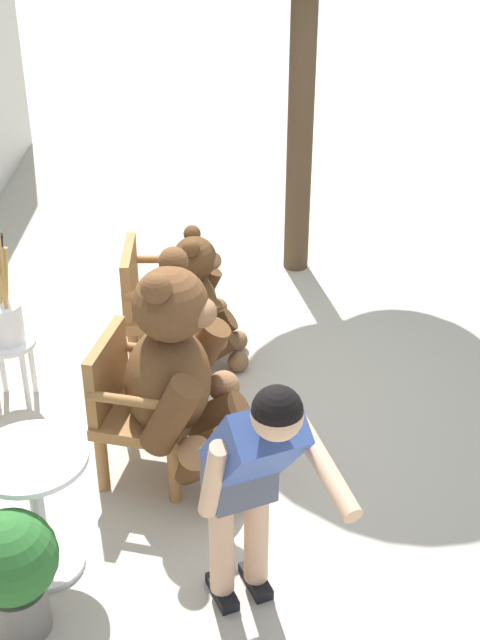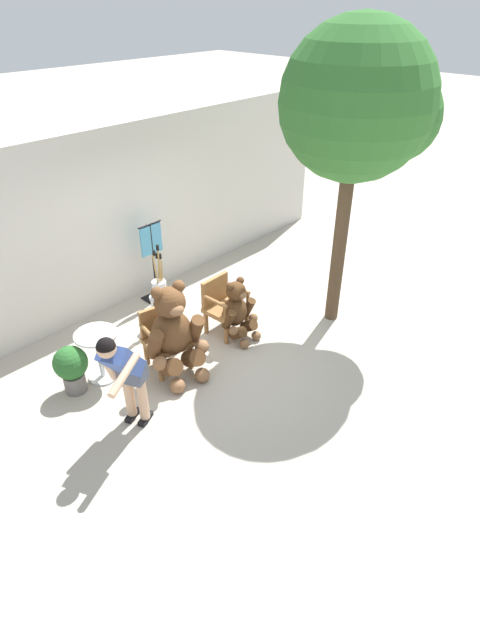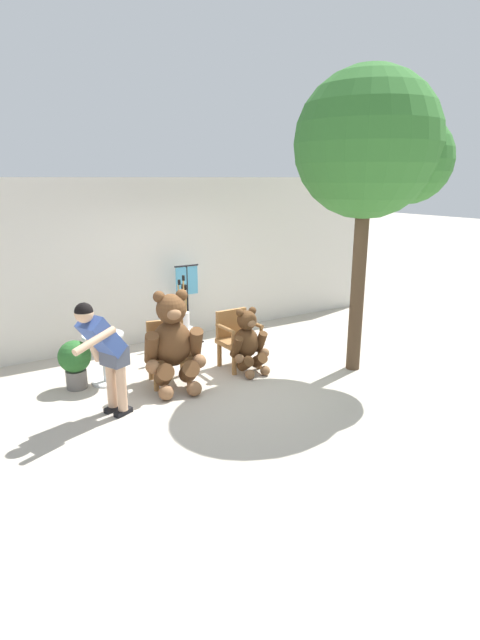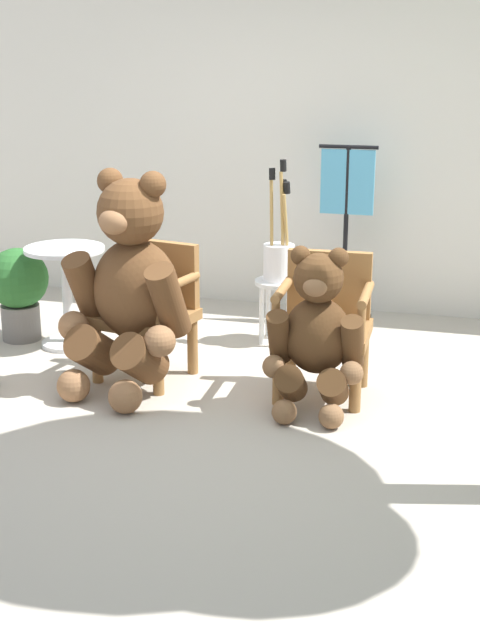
% 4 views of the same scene
% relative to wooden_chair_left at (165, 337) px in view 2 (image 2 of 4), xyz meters
% --- Properties ---
extents(ground_plane, '(60.00, 60.00, 0.00)m').
position_rel_wooden_chair_left_xyz_m(ground_plane, '(0.56, -0.48, -0.46)').
color(ground_plane, '#B2A899').
extents(back_wall, '(10.00, 0.16, 2.80)m').
position_rel_wooden_chair_left_xyz_m(back_wall, '(0.56, 1.92, 0.94)').
color(back_wall, beige).
rests_on(back_wall, ground).
extents(wooden_chair_left, '(0.66, 0.63, 0.86)m').
position_rel_wooden_chair_left_xyz_m(wooden_chair_left, '(0.00, 0.00, 0.00)').
color(wooden_chair_left, olive).
rests_on(wooden_chair_left, ground).
extents(wooden_chair_right, '(0.58, 0.54, 0.86)m').
position_rel_wooden_chair_left_xyz_m(wooden_chair_right, '(1.14, 0.00, 0.00)').
color(wooden_chair_right, olive).
rests_on(wooden_chair_right, ground).
extents(teddy_bear_large, '(0.85, 0.85, 1.37)m').
position_rel_wooden_chair_left_xyz_m(teddy_bear_large, '(-0.03, -0.25, 0.21)').
color(teddy_bear_large, brown).
rests_on(teddy_bear_large, ground).
extents(teddy_bear_small, '(0.59, 0.56, 0.98)m').
position_rel_wooden_chair_left_xyz_m(teddy_bear_small, '(1.14, -0.29, 0.02)').
color(teddy_bear_small, '#4C3019').
rests_on(teddy_bear_small, ground).
extents(person_visitor, '(0.74, 0.69, 1.47)m').
position_rel_wooden_chair_left_xyz_m(person_visitor, '(-1.07, -0.64, 0.43)').
color(person_visitor, black).
rests_on(person_visitor, ground).
extents(white_stool, '(0.34, 0.34, 0.46)m').
position_rel_wooden_chair_left_xyz_m(white_stool, '(0.65, 0.88, -0.11)').
color(white_stool, silver).
rests_on(white_stool, ground).
extents(brush_bucket, '(0.22, 0.22, 0.86)m').
position_rel_wooden_chair_left_xyz_m(brush_bucket, '(0.65, 0.88, 0.18)').
color(brush_bucket, white).
rests_on(brush_bucket, white_stool).
extents(round_side_table, '(0.56, 0.56, 0.72)m').
position_rel_wooden_chair_left_xyz_m(round_side_table, '(-0.78, 0.41, -0.01)').
color(round_side_table, silver).
rests_on(round_side_table, ground).
extents(patio_tree, '(2.09, 1.99, 4.22)m').
position_rel_wooden_chair_left_xyz_m(patio_tree, '(2.66, -1.06, 2.71)').
color(patio_tree, '#473523').
rests_on(patio_tree, ground).
extents(potted_plant, '(0.44, 0.44, 0.68)m').
position_rel_wooden_chair_left_xyz_m(potted_plant, '(-1.18, 0.44, -0.07)').
color(potted_plant, slate).
rests_on(potted_plant, ground).
extents(clothing_display_stand, '(0.44, 0.40, 1.36)m').
position_rel_wooden_chair_left_xyz_m(clothing_display_stand, '(1.03, 1.49, 0.26)').
color(clothing_display_stand, black).
rests_on(clothing_display_stand, ground).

